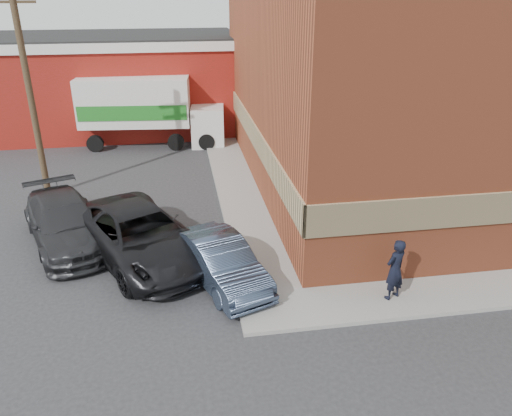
{
  "coord_description": "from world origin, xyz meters",
  "views": [
    {
      "loc": [
        -1.85,
        -12.03,
        8.29
      ],
      "look_at": [
        0.48,
        2.29,
        1.77
      ],
      "focal_mm": 35.0,
      "sensor_mm": 36.0,
      "label": 1
    }
  ],
  "objects_px": {
    "utility_pole": "(28,83)",
    "box_truck": "(149,107)",
    "sedan": "(221,261)",
    "brick_building": "(411,74)",
    "man": "(395,270)",
    "suv_b": "(65,223)",
    "suv_a": "(140,235)",
    "warehouse": "(105,82)"
  },
  "relations": [
    {
      "from": "man",
      "to": "sedan",
      "type": "relative_size",
      "value": 0.43
    },
    {
      "from": "brick_building",
      "to": "man",
      "type": "bearing_deg",
      "value": -115.03
    },
    {
      "from": "warehouse",
      "to": "man",
      "type": "height_order",
      "value": "warehouse"
    },
    {
      "from": "brick_building",
      "to": "box_truck",
      "type": "distance_m",
      "value": 13.74
    },
    {
      "from": "warehouse",
      "to": "utility_pole",
      "type": "xyz_separation_m",
      "value": [
        -1.5,
        -11.0,
        1.93
      ]
    },
    {
      "from": "man",
      "to": "suv_b",
      "type": "bearing_deg",
      "value": -53.57
    },
    {
      "from": "man",
      "to": "suv_a",
      "type": "distance_m",
      "value": 8.0
    },
    {
      "from": "utility_pole",
      "to": "suv_a",
      "type": "bearing_deg",
      "value": -55.77
    },
    {
      "from": "sedan",
      "to": "warehouse",
      "type": "bearing_deg",
      "value": 85.03
    },
    {
      "from": "man",
      "to": "suv_a",
      "type": "bearing_deg",
      "value": -52.64
    },
    {
      "from": "suv_a",
      "to": "box_truck",
      "type": "xyz_separation_m",
      "value": [
        -0.02,
        12.9,
        1.32
      ]
    },
    {
      "from": "suv_b",
      "to": "man",
      "type": "bearing_deg",
      "value": -48.68
    },
    {
      "from": "box_truck",
      "to": "suv_b",
      "type": "bearing_deg",
      "value": -97.13
    },
    {
      "from": "utility_pole",
      "to": "box_truck",
      "type": "relative_size",
      "value": 1.15
    },
    {
      "from": "sedan",
      "to": "utility_pole",
      "type": "bearing_deg",
      "value": 109.48
    },
    {
      "from": "warehouse",
      "to": "box_truck",
      "type": "height_order",
      "value": "warehouse"
    },
    {
      "from": "brick_building",
      "to": "suv_b",
      "type": "xyz_separation_m",
      "value": [
        -14.35,
        -4.72,
        -3.89
      ]
    },
    {
      "from": "sedan",
      "to": "box_truck",
      "type": "xyz_separation_m",
      "value": [
        -2.46,
        14.72,
        1.48
      ]
    },
    {
      "from": "utility_pole",
      "to": "sedan",
      "type": "height_order",
      "value": "utility_pole"
    },
    {
      "from": "warehouse",
      "to": "sedan",
      "type": "relative_size",
      "value": 3.81
    },
    {
      "from": "man",
      "to": "suv_a",
      "type": "xyz_separation_m",
      "value": [
        -7.14,
        3.61,
        -0.18
      ]
    },
    {
      "from": "utility_pole",
      "to": "man",
      "type": "height_order",
      "value": "utility_pole"
    },
    {
      "from": "brick_building",
      "to": "man",
      "type": "distance_m",
      "value": 11.47
    },
    {
      "from": "brick_building",
      "to": "sedan",
      "type": "bearing_deg",
      "value": -139.05
    },
    {
      "from": "warehouse",
      "to": "suv_a",
      "type": "relative_size",
      "value": 2.63
    },
    {
      "from": "brick_building",
      "to": "utility_pole",
      "type": "relative_size",
      "value": 2.03
    },
    {
      "from": "warehouse",
      "to": "box_truck",
      "type": "relative_size",
      "value": 2.07
    },
    {
      "from": "man",
      "to": "brick_building",
      "type": "bearing_deg",
      "value": -140.86
    },
    {
      "from": "warehouse",
      "to": "utility_pole",
      "type": "distance_m",
      "value": 11.27
    },
    {
      "from": "brick_building",
      "to": "sedan",
      "type": "distance_m",
      "value": 12.93
    },
    {
      "from": "brick_building",
      "to": "man",
      "type": "relative_size",
      "value": 9.94
    },
    {
      "from": "utility_pole",
      "to": "box_truck",
      "type": "bearing_deg",
      "value": 57.53
    },
    {
      "from": "suv_a",
      "to": "box_truck",
      "type": "height_order",
      "value": "box_truck"
    },
    {
      "from": "brick_building",
      "to": "suv_a",
      "type": "distance_m",
      "value": 13.84
    },
    {
      "from": "man",
      "to": "box_truck",
      "type": "xyz_separation_m",
      "value": [
        -7.16,
        16.51,
        1.15
      ]
    },
    {
      "from": "suv_a",
      "to": "suv_b",
      "type": "distance_m",
      "value": 3.02
    },
    {
      "from": "suv_b",
      "to": "sedan",
      "type": "bearing_deg",
      "value": -54.38
    },
    {
      "from": "utility_pole",
      "to": "suv_b",
      "type": "height_order",
      "value": "utility_pole"
    },
    {
      "from": "utility_pole",
      "to": "man",
      "type": "xyz_separation_m",
      "value": [
        11.39,
        -9.86,
        -3.71
      ]
    },
    {
      "from": "brick_building",
      "to": "suv_a",
      "type": "height_order",
      "value": "brick_building"
    },
    {
      "from": "utility_pole",
      "to": "man",
      "type": "relative_size",
      "value": 4.9
    },
    {
      "from": "sedan",
      "to": "suv_b",
      "type": "bearing_deg",
      "value": 126.33
    }
  ]
}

